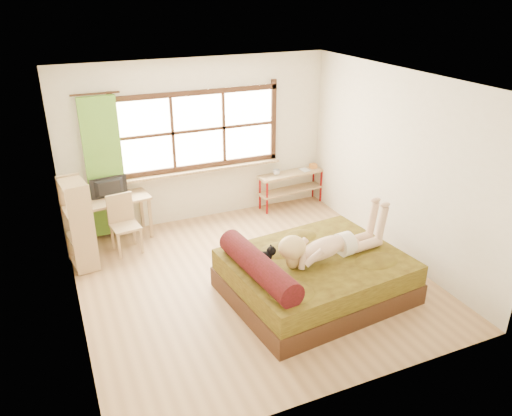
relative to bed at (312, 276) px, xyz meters
name	(u,v)px	position (x,y,z in m)	size (l,w,h in m)	color
floor	(253,279)	(-0.56, 0.65, -0.30)	(4.50, 4.50, 0.00)	#9E754C
ceiling	(252,81)	(-0.56, 0.65, 2.40)	(4.50, 4.50, 0.00)	white
wall_back	(199,142)	(-0.56, 2.90, 1.05)	(4.50, 4.50, 0.00)	silver
wall_front	(352,275)	(-0.56, -1.60, 1.05)	(4.50, 4.50, 0.00)	silver
wall_left	(65,219)	(-2.81, 0.65, 1.05)	(4.50, 4.50, 0.00)	silver
wall_right	(397,165)	(1.69, 0.65, 1.05)	(4.50, 4.50, 0.00)	silver
window	(199,133)	(-0.56, 2.87, 1.21)	(2.80, 0.16, 1.46)	#FFEDBF
curtain	(105,168)	(-2.11, 2.78, 0.85)	(0.55, 0.10, 2.20)	#528D26
bed	(312,276)	(0.00, 0.00, 0.00)	(2.36, 1.97, 0.83)	#331C0F
woman	(330,234)	(0.20, -0.04, 0.58)	(1.53, 0.44, 0.66)	tan
kitten	(262,256)	(-0.67, 0.11, 0.38)	(0.33, 0.13, 0.26)	black
desk	(112,205)	(-2.08, 2.60, 0.31)	(1.18, 0.66, 0.70)	#9F7E56
monitor	(110,188)	(-2.08, 2.65, 0.57)	(0.57, 0.07, 0.33)	black
chair	(123,220)	(-1.99, 2.23, 0.19)	(0.44, 0.44, 0.88)	#9F7E56
pipe_shelf	(292,181)	(1.10, 2.72, 0.17)	(1.29, 0.44, 0.72)	#9F7E56
cup	(276,172)	(0.79, 2.72, 0.39)	(0.12, 0.12, 0.10)	gray
book	(301,171)	(1.29, 2.72, 0.34)	(0.15, 0.20, 0.02)	gray
bookshelf	(78,224)	(-2.64, 1.98, 0.36)	(0.40, 0.60, 1.30)	#9F7E56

